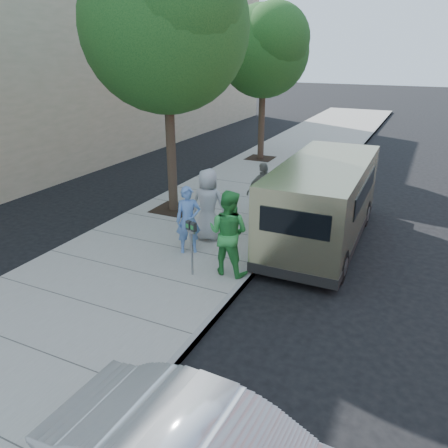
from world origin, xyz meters
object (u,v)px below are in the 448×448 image
Objects in this scene: van at (323,201)px; person_green_shirt at (228,233)px; person_gray_shirt at (208,205)px; parking_meter at (191,237)px; person_striped_polo at (263,192)px; tree_far at (265,47)px; person_officer at (188,220)px; tree_near at (167,20)px.

person_green_shirt is at bearing -116.32° from van.
person_gray_shirt is at bearing -152.56° from van.
person_gray_shirt is at bearing -47.48° from person_green_shirt.
person_striped_polo reaches higher than parking_meter.
tree_far is 10.96m from person_officer.
tree_near is 6.23m from parking_meter.
tree_near is 4.39× the size of person_striped_polo.
parking_meter is 0.81m from person_green_shirt.
tree_near is 1.16× the size of tree_far.
person_gray_shirt is (1.98, -1.55, -4.45)m from tree_near.
tree_far reaches higher than person_green_shirt.
person_green_shirt is (-1.39, -2.90, -0.05)m from van.
person_officer is (-0.66, 1.01, -0.08)m from parking_meter.
tree_near is at bearing -40.90° from person_green_shirt.
tree_far is 3.37× the size of person_green_shirt.
tree_near is 3.91× the size of person_green_shirt.
tree_near reaches higher than person_striped_polo.
tree_far reaches higher than parking_meter.
van is 3.46× the size of person_striped_polo.
tree_near is 1.27× the size of van.
person_green_shirt is 3.42m from person_striped_polo.
person_green_shirt is 1.02× the size of person_gray_shirt.
tree_far is at bearing 120.17° from van.
tree_far is 8.68m from person_striped_polo.
tree_far reaches higher than van.
person_gray_shirt is (-1.26, 1.48, -0.02)m from person_green_shirt.
person_green_shirt is (3.24, -3.03, -4.43)m from tree_near.
person_officer is 1.45m from person_green_shirt.
tree_far is at bearing 67.74° from person_officer.
person_officer is at bearing 140.30° from parking_meter.
person_green_shirt is at bearing -56.14° from person_officer.
tree_near is at bearing -32.84° from person_striped_polo.
person_striped_polo is (2.79, 0.35, -4.54)m from tree_near.
van reaches higher than person_gray_shirt.
tree_near is 6.27m from person_green_shirt.
person_gray_shirt reaches higher than person_striped_polo.
parking_meter is 0.66× the size of person_green_shirt.
van is at bearing -113.36° from person_green_shirt.
person_green_shirt is (0.67, 0.45, 0.05)m from parking_meter.
person_striped_polo is at bearing -80.22° from person_green_shirt.
van is at bearing 125.23° from person_striped_polo.
person_green_shirt is (1.33, -0.57, 0.13)m from person_officer.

